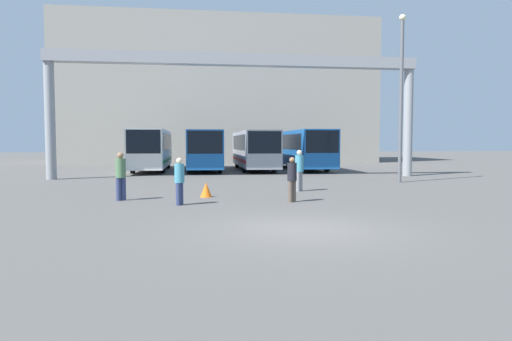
{
  "coord_description": "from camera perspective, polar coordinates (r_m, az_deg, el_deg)",
  "views": [
    {
      "loc": [
        -2.62,
        -11.23,
        2.19
      ],
      "look_at": [
        1.42,
        19.58,
        0.3
      ],
      "focal_mm": 32.0,
      "sensor_mm": 36.0,
      "label": 1
    }
  ],
  "objects": [
    {
      "name": "ground_plane",
      "position": [
        11.74,
        5.62,
        -7.3
      ],
      "size": [
        200.0,
        200.0,
        0.0
      ],
      "primitive_type": "plane",
      "color": "#514F4C"
    },
    {
      "name": "building_backdrop",
      "position": [
        54.46,
        -4.75,
        9.51
      ],
      "size": [
        34.87,
        12.0,
        15.83
      ],
      "color": "gray",
      "rests_on": "ground"
    },
    {
      "name": "overhead_gantry",
      "position": [
        28.97,
        -2.26,
        11.55
      ],
      "size": [
        23.06,
        0.8,
        7.68
      ],
      "color": "gray",
      "rests_on": "ground"
    },
    {
      "name": "bus_slot_0",
      "position": [
        36.82,
        -12.88,
        2.82
      ],
      "size": [
        2.46,
        11.72,
        3.15
      ],
      "color": "silver",
      "rests_on": "ground"
    },
    {
      "name": "bus_slot_1",
      "position": [
        36.13,
        -6.54,
        2.81
      ],
      "size": [
        2.59,
        10.66,
        3.09
      ],
      "color": "#1959A5",
      "rests_on": "ground"
    },
    {
      "name": "bus_slot_2",
      "position": [
        36.96,
        -0.26,
        2.85
      ],
      "size": [
        2.53,
        11.75,
        3.09
      ],
      "color": "#999EA5",
      "rests_on": "ground"
    },
    {
      "name": "bus_slot_3",
      "position": [
        38.03,
        5.75,
        2.91
      ],
      "size": [
        2.6,
        12.46,
        3.16
      ],
      "color": "#1959A5",
      "rests_on": "ground"
    },
    {
      "name": "pedestrian_mid_right",
      "position": [
        18.03,
        -16.55,
        -0.54
      ],
      "size": [
        0.38,
        0.38,
        1.83
      ],
      "rotation": [
        0.0,
        0.0,
        3.59
      ],
      "color": "navy",
      "rests_on": "ground"
    },
    {
      "name": "pedestrian_far_center",
      "position": [
        16.88,
        4.53,
        -0.97
      ],
      "size": [
        0.35,
        0.35,
        1.66
      ],
      "rotation": [
        0.0,
        0.0,
        3.61
      ],
      "color": "brown",
      "rests_on": "ground"
    },
    {
      "name": "pedestrian_mid_left",
      "position": [
        16.24,
        -9.54,
        -1.18
      ],
      "size": [
        0.35,
        0.35,
        1.67
      ],
      "rotation": [
        0.0,
        0.0,
        4.23
      ],
      "color": "navy",
      "rests_on": "ground"
    },
    {
      "name": "pedestrian_near_center",
      "position": [
        20.7,
        5.44,
        0.14
      ],
      "size": [
        0.39,
        0.39,
        1.86
      ],
      "rotation": [
        0.0,
        0.0,
        0.75
      ],
      "color": "gray",
      "rests_on": "ground"
    },
    {
      "name": "traffic_cone",
      "position": [
        18.53,
        -6.26,
        -2.4
      ],
      "size": [
        0.48,
        0.48,
        0.6
      ],
      "color": "orange",
      "rests_on": "ground"
    },
    {
      "name": "lamp_post",
      "position": [
        26.57,
        17.69,
        9.28
      ],
      "size": [
        0.36,
        0.36,
        9.17
      ],
      "color": "#595B60",
      "rests_on": "ground"
    }
  ]
}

